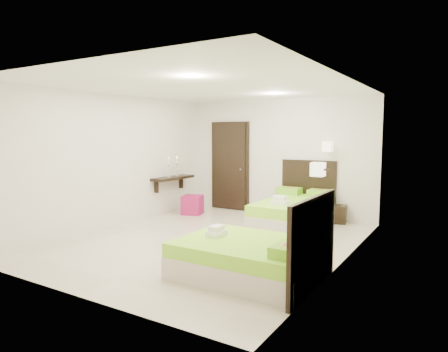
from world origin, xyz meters
The scene contains 7 objects.
floor centered at (0.00, 0.00, 0.00)m, with size 5.50×5.50×0.00m, color beige.
bed_single centered at (0.78, 1.83, 0.31)m, with size 1.21×2.02×1.67m.
bed_double centered at (1.44, -1.17, 0.27)m, with size 1.77×1.51×1.46m.
nightstand centered at (1.44, 2.55, 0.18)m, with size 0.41×0.37×0.37m, color black.
ottoman centered at (-1.62, 1.72, 0.21)m, with size 0.43×0.43×0.43m, color #8A1249.
door centered at (-1.20, 2.70, 1.05)m, with size 1.02×0.15×2.14m.
console_shelf centered at (-2.08, 1.60, 0.82)m, with size 0.35×1.20×0.78m.
Camera 1 is at (3.70, -5.59, 1.83)m, focal length 32.00 mm.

